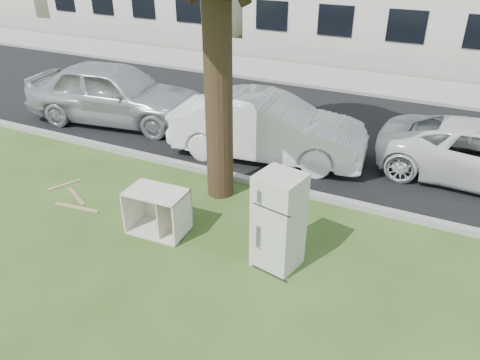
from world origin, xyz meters
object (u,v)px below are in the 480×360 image
at_px(cabinet, 158,211).
at_px(car_left, 115,93).
at_px(car_center, 268,127).
at_px(fridge, 279,221).

xyz_separation_m(cabinet, car_left, (-4.21, 4.05, 0.43)).
relative_size(car_center, car_left, 0.93).
bearing_deg(car_left, fridge, -130.01).
bearing_deg(cabinet, car_left, 133.59).
bearing_deg(car_left, car_center, -101.91).
bearing_deg(cabinet, fridge, -0.79).
distance_m(car_center, car_left, 4.77).
height_order(cabinet, car_left, car_left).
bearing_deg(fridge, car_left, 160.04).
bearing_deg(car_center, fridge, -161.96).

